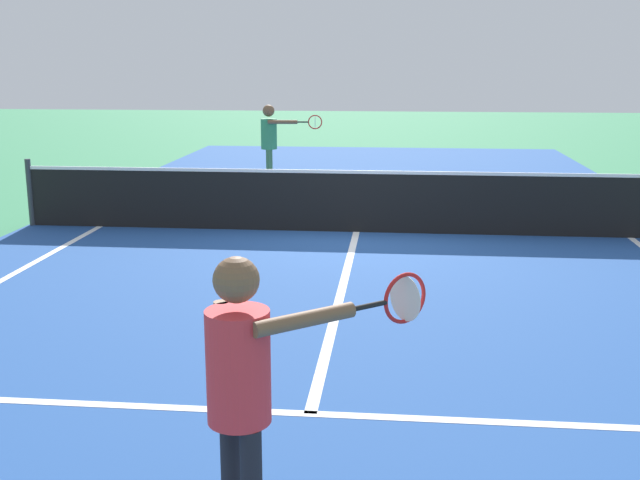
% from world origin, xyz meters
% --- Properties ---
extents(ground_plane, '(60.00, 60.00, 0.00)m').
position_xyz_m(ground_plane, '(0.00, 0.00, 0.00)').
color(ground_plane, '#337F51').
extents(court_surface_inbounds, '(10.62, 24.40, 0.00)m').
position_xyz_m(court_surface_inbounds, '(0.00, 0.00, 0.00)').
color(court_surface_inbounds, '#234C93').
rests_on(court_surface_inbounds, ground_plane).
extents(line_service_near, '(8.22, 0.10, 0.01)m').
position_xyz_m(line_service_near, '(0.00, -6.40, 0.00)').
color(line_service_near, white).
rests_on(line_service_near, ground_plane).
extents(line_center_service, '(0.10, 6.40, 0.01)m').
position_xyz_m(line_center_service, '(0.00, -3.20, 0.00)').
color(line_center_service, white).
rests_on(line_center_service, ground_plane).
extents(net, '(10.55, 0.09, 1.07)m').
position_xyz_m(net, '(0.00, 0.00, 0.49)').
color(net, '#33383D').
rests_on(net, ground_plane).
extents(player_near, '(1.09, 0.71, 1.67)m').
position_xyz_m(player_near, '(-0.12, -8.20, 1.04)').
color(player_near, black).
rests_on(player_near, ground_plane).
extents(player_far, '(1.25, 0.44, 1.74)m').
position_xyz_m(player_far, '(-1.94, 3.72, 1.09)').
color(player_far, '#3F7247').
rests_on(player_far, ground_plane).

